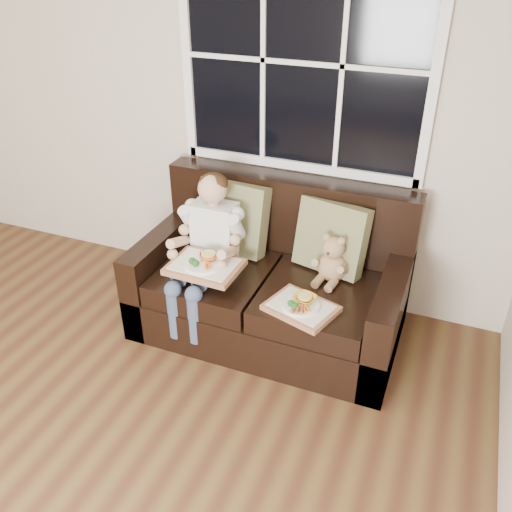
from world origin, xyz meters
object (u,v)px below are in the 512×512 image
at_px(loveseat, 272,287).
at_px(teddy_bear, 332,262).
at_px(child, 208,238).
at_px(tray_left, 205,265).
at_px(tray_right, 301,306).

xyz_separation_m(loveseat, teddy_bear, (0.38, 0.02, 0.27)).
height_order(child, tray_left, child).
relative_size(teddy_bear, tray_left, 0.74).
bearing_deg(teddy_bear, tray_right, -92.37).
distance_m(teddy_bear, tray_left, 0.79).
xyz_separation_m(child, teddy_bear, (0.78, 0.14, -0.08)).
height_order(teddy_bear, tray_right, teddy_bear).
distance_m(teddy_bear, tray_right, 0.40).
height_order(tray_left, tray_right, tray_left).
relative_size(child, teddy_bear, 2.86).
relative_size(loveseat, tray_left, 3.86).
bearing_deg(tray_left, child, 110.92).
xyz_separation_m(child, tray_left, (0.06, -0.18, -0.08)).
relative_size(teddy_bear, tray_right, 0.72).
bearing_deg(child, tray_right, -18.60).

